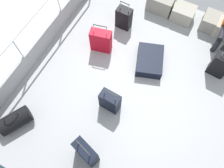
# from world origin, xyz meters

# --- Properties ---
(ground_plane) EXTENTS (4.40, 5.20, 0.06)m
(ground_plane) POSITION_xyz_m (0.00, 0.00, -0.03)
(ground_plane) COLOR #939699
(gunwale_port) EXTENTS (0.06, 5.20, 0.45)m
(gunwale_port) POSITION_xyz_m (-2.17, 0.00, 0.23)
(gunwale_port) COLOR #939699
(gunwale_port) RESTS_ON ground_plane
(railing_port) EXTENTS (0.04, 4.20, 1.02)m
(railing_port) POSITION_xyz_m (-2.17, 0.00, 0.78)
(railing_port) COLOR silver
(railing_port) RESTS_ON ground_plane
(sea_wake) EXTENTS (12.00, 12.00, 0.01)m
(sea_wake) POSITION_xyz_m (-3.60, 0.00, -0.34)
(sea_wake) COLOR #598C9E
(sea_wake) RESTS_ON ground_plane
(cargo_crate_0) EXTENTS (0.64, 0.40, 0.41)m
(cargo_crate_0) POSITION_xyz_m (-0.30, 2.16, 0.21)
(cargo_crate_0) COLOR gray
(cargo_crate_0) RESTS_ON ground_plane
(cargo_crate_1) EXTENTS (0.53, 0.42, 0.36)m
(cargo_crate_1) POSITION_xyz_m (0.30, 2.13, 0.18)
(cargo_crate_1) COLOR gray
(cargo_crate_1) RESTS_ON ground_plane
(cargo_crate_2) EXTENTS (0.65, 0.45, 0.35)m
(cargo_crate_2) POSITION_xyz_m (1.07, 2.19, 0.18)
(cargo_crate_2) COLOR gray
(cargo_crate_2) RESTS_ON ground_plane
(suitcase_0) EXTENTS (0.76, 0.89, 0.23)m
(suitcase_0) POSITION_xyz_m (0.10, 0.60, 0.11)
(suitcase_0) COLOR black
(suitcase_0) RESTS_ON ground_plane
(suitcase_1) EXTENTS (0.49, 0.31, 0.80)m
(suitcase_1) POSITION_xyz_m (-1.03, 0.47, 0.29)
(suitcase_1) COLOR #B70C1E
(suitcase_1) RESTS_ON ground_plane
(suitcase_2) EXTENTS (0.38, 0.24, 0.71)m
(suitcase_2) POSITION_xyz_m (1.45, 1.06, 0.30)
(suitcase_2) COLOR black
(suitcase_2) RESTS_ON ground_plane
(suitcase_3) EXTENTS (0.40, 0.24, 0.69)m
(suitcase_3) POSITION_xyz_m (-0.21, -0.67, 0.26)
(suitcase_3) COLOR black
(suitcase_3) RESTS_ON ground_plane
(suitcase_4) EXTENTS (0.35, 0.24, 0.74)m
(suitcase_4) POSITION_xyz_m (-0.87, 1.28, 0.27)
(suitcase_4) COLOR black
(suitcase_4) RESTS_ON ground_plane
(suitcase_5) EXTENTS (0.49, 0.34, 0.82)m
(suitcase_5) POSITION_xyz_m (-0.13, -1.72, 0.30)
(suitcase_5) COLOR black
(suitcase_5) RESTS_ON ground_plane
(duffel_bag) EXTENTS (0.58, 0.68, 0.48)m
(duffel_bag) POSITION_xyz_m (-1.65, -1.82, 0.17)
(duffel_bag) COLOR black
(duffel_bag) RESTS_ON ground_plane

